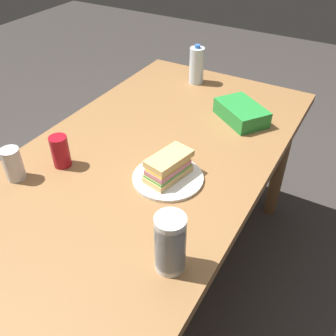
% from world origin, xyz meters
% --- Properties ---
extents(ground_plane, '(8.00, 8.00, 0.00)m').
position_xyz_m(ground_plane, '(0.00, 0.00, 0.00)').
color(ground_plane, '#383330').
extents(dining_table, '(1.73, 0.91, 0.77)m').
position_xyz_m(dining_table, '(0.00, 0.00, 0.68)').
color(dining_table, olive).
rests_on(dining_table, ground_plane).
extents(paper_plate, '(0.25, 0.25, 0.01)m').
position_xyz_m(paper_plate, '(-0.07, -0.15, 0.78)').
color(paper_plate, white).
rests_on(paper_plate, dining_table).
extents(sandwich, '(0.20, 0.13, 0.08)m').
position_xyz_m(sandwich, '(-0.06, -0.15, 0.82)').
color(sandwich, '#DBB26B').
rests_on(sandwich, paper_plate).
extents(soda_can_red, '(0.07, 0.07, 0.12)m').
position_xyz_m(soda_can_red, '(-0.19, 0.23, 0.83)').
color(soda_can_red, maroon).
rests_on(soda_can_red, dining_table).
extents(chip_bag, '(0.26, 0.27, 0.07)m').
position_xyz_m(chip_bag, '(0.45, -0.22, 0.81)').
color(chip_bag, '#268C38').
rests_on(chip_bag, dining_table).
extents(water_bottle_tall, '(0.07, 0.07, 0.20)m').
position_xyz_m(water_bottle_tall, '(0.70, 0.12, 0.86)').
color(water_bottle_tall, silver).
rests_on(water_bottle_tall, dining_table).
extents(plastic_cup_stack, '(0.08, 0.08, 0.18)m').
position_xyz_m(plastic_cup_stack, '(-0.39, -0.34, 0.86)').
color(plastic_cup_stack, silver).
rests_on(plastic_cup_stack, dining_table).
extents(soda_can_silver, '(0.07, 0.07, 0.12)m').
position_xyz_m(soda_can_silver, '(-0.33, 0.32, 0.83)').
color(soda_can_silver, silver).
rests_on(soda_can_silver, dining_table).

